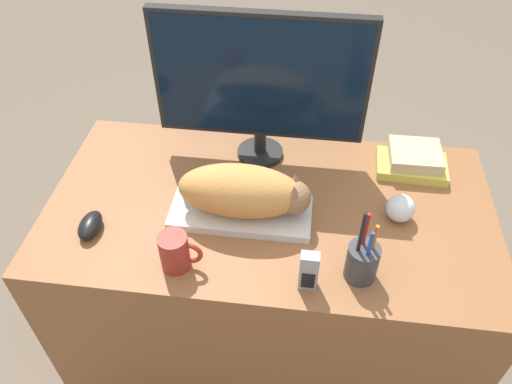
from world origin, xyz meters
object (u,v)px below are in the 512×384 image
at_px(coffee_mug, 176,252).
at_px(pen_cup, 362,261).
at_px(baseball, 400,208).
at_px(book_stack, 413,161).
at_px(phone, 309,271).
at_px(keyboard, 241,213).
at_px(computer_mouse, 90,225).
at_px(cat, 246,191).
at_px(monitor, 261,81).

bearing_deg(coffee_mug, pen_cup, 3.31).
height_order(baseball, book_stack, baseball).
relative_size(baseball, phone, 0.67).
bearing_deg(phone, coffee_mug, 176.20).
distance_m(keyboard, pen_cup, 0.36).
bearing_deg(computer_mouse, pen_cup, -4.75).
bearing_deg(cat, baseball, 6.44).
bearing_deg(keyboard, pen_cup, -26.81).
bearing_deg(pen_cup, computer_mouse, 175.25).
height_order(keyboard, cat, cat).
relative_size(keyboard, pen_cup, 1.72).
relative_size(cat, book_stack, 1.67).
bearing_deg(computer_mouse, phone, -10.37).
bearing_deg(monitor, coffee_mug, -108.65).
relative_size(computer_mouse, baseball, 1.32).
relative_size(monitor, book_stack, 2.84).
distance_m(coffee_mug, pen_cup, 0.45).
bearing_deg(phone, cat, 130.41).
distance_m(computer_mouse, pen_cup, 0.71).
bearing_deg(computer_mouse, baseball, 10.31).
distance_m(monitor, pen_cup, 0.56).
bearing_deg(pen_cup, baseball, 62.16).
bearing_deg(keyboard, phone, -47.25).
relative_size(pen_cup, baseball, 2.90).
xyz_separation_m(cat, monitor, (0.01, 0.27, 0.17)).
bearing_deg(keyboard, computer_mouse, -165.31).
height_order(coffee_mug, book_stack, coffee_mug).
bearing_deg(monitor, computer_mouse, -138.04).
height_order(coffee_mug, baseball, coffee_mug).
bearing_deg(pen_cup, phone, -159.22).
bearing_deg(coffee_mug, cat, 51.71).
height_order(cat, baseball, cat).
height_order(coffee_mug, pen_cup, pen_cup).
bearing_deg(phone, pen_cup, 20.78).
xyz_separation_m(cat, baseball, (0.41, 0.05, -0.06)).
xyz_separation_m(monitor, phone, (0.17, -0.47, -0.21)).
relative_size(monitor, pen_cup, 2.69).
bearing_deg(book_stack, keyboard, -151.69).
xyz_separation_m(keyboard, computer_mouse, (-0.39, -0.10, 0.01)).
bearing_deg(monitor, cat, -91.17).
bearing_deg(coffee_mug, computer_mouse, 161.72).
xyz_separation_m(phone, book_stack, (0.29, 0.47, -0.03)).
xyz_separation_m(keyboard, monitor, (0.02, 0.27, 0.25)).
bearing_deg(baseball, cat, -173.56).
distance_m(pen_cup, book_stack, 0.45).
height_order(cat, book_stack, cat).
xyz_separation_m(coffee_mug, pen_cup, (0.45, 0.03, 0.00)).
xyz_separation_m(keyboard, phone, (0.19, -0.21, 0.04)).
bearing_deg(phone, computer_mouse, 169.63).
bearing_deg(pen_cup, book_stack, 68.52).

